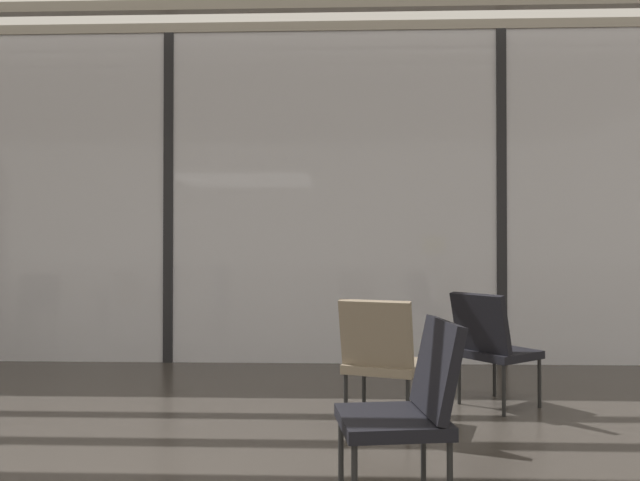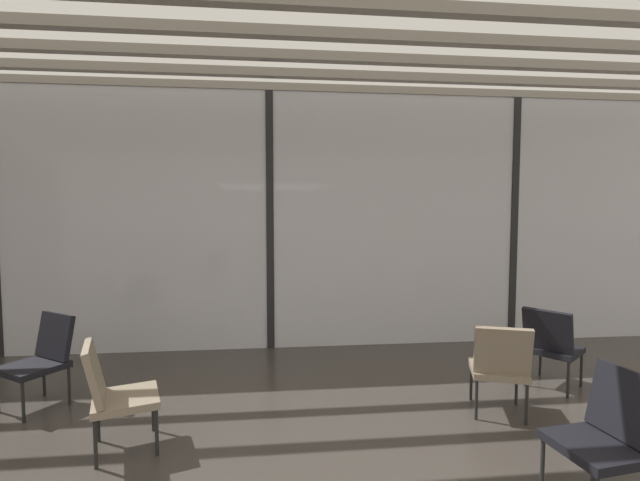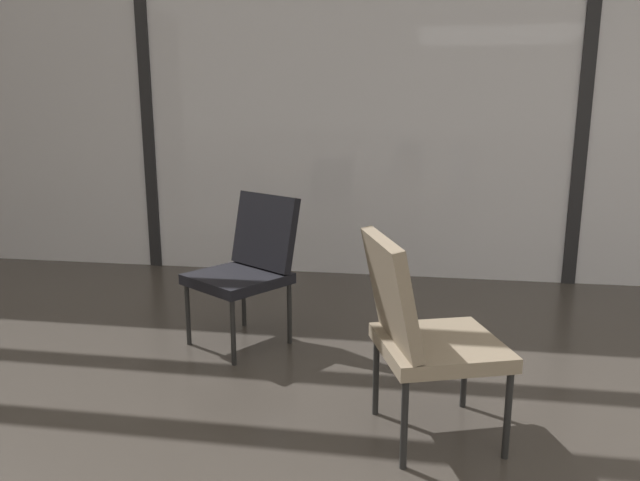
% 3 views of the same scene
% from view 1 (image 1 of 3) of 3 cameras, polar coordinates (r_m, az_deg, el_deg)
% --- Properties ---
extents(glass_curtain_wall, '(14.00, 0.08, 3.50)m').
position_cam_1_polar(glass_curtain_wall, '(6.64, -14.03, 3.97)').
color(glass_curtain_wall, silver).
rests_on(glass_curtain_wall, ground).
extents(window_mullion_1, '(0.10, 0.12, 3.50)m').
position_cam_1_polar(window_mullion_1, '(6.64, -14.03, 3.97)').
color(window_mullion_1, black).
rests_on(window_mullion_1, ground).
extents(window_mullion_2, '(0.10, 0.12, 3.50)m').
position_cam_1_polar(window_mullion_2, '(6.60, 16.69, 4.01)').
color(window_mullion_2, black).
rests_on(window_mullion_2, ground).
extents(parked_airplane, '(11.66, 4.03, 4.03)m').
position_cam_1_polar(parked_airplane, '(12.55, 0.15, 2.96)').
color(parked_airplane, silver).
rests_on(parked_airplane, ground).
extents(lounge_chair_0, '(0.62, 0.65, 0.87)m').
position_cam_1_polar(lounge_chair_0, '(4.15, 5.79, -10.64)').
color(lounge_chair_0, '#7F705B').
rests_on(lounge_chair_0, ground).
extents(lounge_chair_1, '(0.71, 0.70, 0.87)m').
position_cam_1_polar(lounge_chair_1, '(4.81, 15.87, -9.24)').
color(lounge_chair_1, black).
rests_on(lounge_chair_1, ground).
extents(lounge_chair_5, '(0.59, 0.55, 0.87)m').
position_cam_1_polar(lounge_chair_5, '(2.95, 8.53, -14.74)').
color(lounge_chair_5, black).
rests_on(lounge_chair_5, ground).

